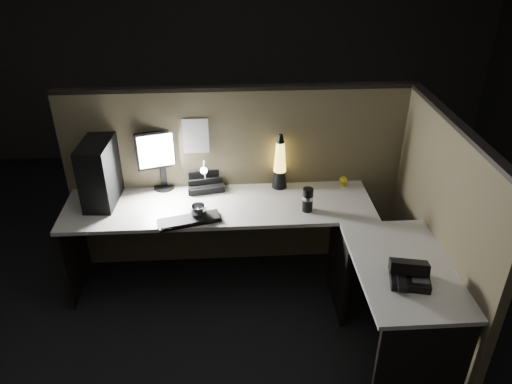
{
  "coord_description": "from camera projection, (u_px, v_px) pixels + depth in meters",
  "views": [
    {
      "loc": [
        -0.07,
        -2.58,
        2.68
      ],
      "look_at": [
        0.11,
        0.35,
        0.97
      ],
      "focal_mm": 35.0,
      "sensor_mm": 36.0,
      "label": 1
    }
  ],
  "objects": [
    {
      "name": "figurine",
      "position": [
        343.0,
        180.0,
        3.94
      ],
      "size": [
        0.06,
        0.06,
        0.06
      ],
      "primitive_type": "sphere",
      "color": "yellow",
      "rests_on": "desk"
    },
    {
      "name": "partition_right",
      "position": [
        438.0,
        233.0,
        3.36
      ],
      "size": [
        0.06,
        1.66,
        1.5
      ],
      "primitive_type": "cube",
      "color": "brown",
      "rests_on": "ground"
    },
    {
      "name": "floor",
      "position": [
        244.0,
        334.0,
        3.58
      ],
      "size": [
        6.0,
        6.0,
        0.0
      ],
      "primitive_type": "plane",
      "color": "black",
      "rests_on": "ground"
    },
    {
      "name": "desk_phone",
      "position": [
        409.0,
        274.0,
        2.94
      ],
      "size": [
        0.26,
        0.26,
        0.14
      ],
      "rotation": [
        0.0,
        0.0,
        -0.22
      ],
      "color": "black",
      "rests_on": "desk"
    },
    {
      "name": "travel_mug",
      "position": [
        308.0,
        200.0,
        3.6
      ],
      "size": [
        0.08,
        0.08,
        0.18
      ],
      "primitive_type": "cylinder",
      "color": "black",
      "rests_on": "desk"
    },
    {
      "name": "lava_lamp",
      "position": [
        280.0,
        166.0,
        3.86
      ],
      "size": [
        0.12,
        0.12,
        0.45
      ],
      "color": "black",
      "rests_on": "desk"
    },
    {
      "name": "pinned_paper",
      "position": [
        196.0,
        136.0,
        3.75
      ],
      "size": [
        0.19,
        0.0,
        0.28
      ],
      "primitive_type": "cube",
      "color": "white",
      "rests_on": "partition_back"
    },
    {
      "name": "keyboard",
      "position": [
        189.0,
        220.0,
        3.51
      ],
      "size": [
        0.46,
        0.25,
        0.02
      ],
      "primitive_type": "cube",
      "rotation": [
        0.0,
        0.0,
        0.25
      ],
      "color": "black",
      "rests_on": "desk"
    },
    {
      "name": "monitor",
      "position": [
        161.0,
        154.0,
        3.8
      ],
      "size": [
        0.37,
        0.16,
        0.48
      ],
      "rotation": [
        0.0,
        0.0,
        0.28
      ],
      "color": "black",
      "rests_on": "desk"
    },
    {
      "name": "room_shell",
      "position": [
        240.0,
        123.0,
        2.76
      ],
      "size": [
        6.0,
        6.0,
        6.0
      ],
      "color": "silver",
      "rests_on": "ground"
    },
    {
      "name": "mouse",
      "position": [
        209.0,
        220.0,
        3.5
      ],
      "size": [
        0.11,
        0.09,
        0.04
      ],
      "primitive_type": "ellipsoid",
      "rotation": [
        0.0,
        0.0,
        -0.34
      ],
      "color": "black",
      "rests_on": "desk"
    },
    {
      "name": "pc_tower",
      "position": [
        101.0,
        171.0,
        3.66
      ],
      "size": [
        0.24,
        0.47,
        0.48
      ],
      "primitive_type": "cube",
      "rotation": [
        0.0,
        0.0,
        -0.07
      ],
      "color": "black",
      "rests_on": "desk"
    },
    {
      "name": "desk",
      "position": [
        266.0,
        247.0,
        3.51
      ],
      "size": [
        2.6,
        1.6,
        0.73
      ],
      "color": "beige",
      "rests_on": "ground"
    },
    {
      "name": "partition_back",
      "position": [
        238.0,
        180.0,
        4.0
      ],
      "size": [
        2.66,
        0.06,
        1.5
      ],
      "primitive_type": "cube",
      "color": "brown",
      "rests_on": "ground"
    },
    {
      "name": "clip_lamp",
      "position": [
        205.0,
        176.0,
        3.79
      ],
      "size": [
        0.05,
        0.2,
        0.26
      ],
      "color": "white",
      "rests_on": "desk"
    },
    {
      "name": "organizer",
      "position": [
        206.0,
        182.0,
        3.93
      ],
      "size": [
        0.3,
        0.28,
        0.2
      ],
      "rotation": [
        0.0,
        0.0,
        0.18
      ],
      "color": "black",
      "rests_on": "desk"
    },
    {
      "name": "steel_mug",
      "position": [
        199.0,
        211.0,
        3.55
      ],
      "size": [
        0.13,
        0.13,
        0.09
      ],
      "primitive_type": "imported",
      "rotation": [
        0.0,
        0.0,
        -0.1
      ],
      "color": "silver",
      "rests_on": "desk"
    }
  ]
}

